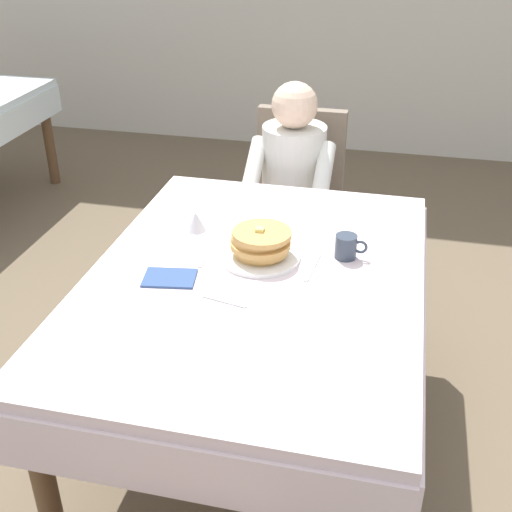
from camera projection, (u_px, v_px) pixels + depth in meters
The scene contains 12 objects.
ground_plane at pixel (255, 436), 2.53m from camera, with size 14.00×14.00×0.00m, color brown.
dining_table_main at pixel (255, 296), 2.21m from camera, with size 1.12×1.52×0.74m.
chair_diner at pixel (297, 192), 3.27m from camera, with size 0.44×0.45×0.93m.
diner_person at pixel (292, 178), 3.07m from camera, with size 0.40×0.43×1.12m.
plate_breakfast at pixel (260, 256), 2.25m from camera, with size 0.28×0.28×0.02m, color white.
breakfast_stack at pixel (260, 242), 2.22m from camera, with size 0.21×0.21×0.10m.
cup_coffee at pixel (346, 247), 2.24m from camera, with size 0.11×0.08×0.08m.
syrup_pitcher at pixel (196, 221), 2.42m from camera, with size 0.08×0.08×0.07m.
fork_left_of_plate at pixel (206, 254), 2.27m from camera, with size 0.18×0.01×0.01m, color silver.
knife_right_of_plate at pixel (313, 267), 2.20m from camera, with size 0.20×0.01×0.01m, color silver.
spoon_near_edge at pixel (225, 301), 2.01m from camera, with size 0.15×0.01×0.01m, color silver.
napkin_folded at pixel (170, 278), 2.13m from camera, with size 0.17×0.12×0.01m, color #334C7F.
Camera 1 is at (0.42, -1.81, 1.85)m, focal length 45.50 mm.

